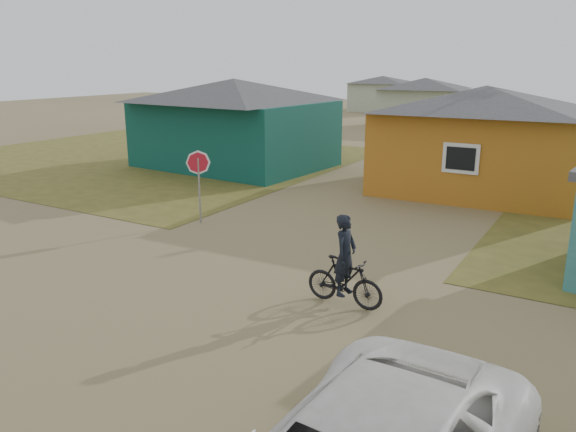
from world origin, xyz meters
name	(u,v)px	position (x,y,z in m)	size (l,w,h in m)	color
ground	(185,310)	(0.00, 0.00, 0.00)	(120.00, 120.00, 0.00)	olive
grass_nw	(143,157)	(-14.00, 13.00, 0.01)	(20.00, 18.00, 0.00)	brown
house_teal	(235,122)	(-8.50, 13.50, 2.05)	(8.93, 7.08, 4.00)	#0B3C34
house_yellow	(482,137)	(2.50, 14.00, 2.00)	(7.72, 6.76, 3.90)	#B26A1B
house_pale_west	(424,102)	(-6.00, 34.00, 1.86)	(7.04, 6.15, 3.60)	#AAB49B
house_pale_north	(382,93)	(-14.00, 46.00, 1.75)	(6.28, 5.81, 3.40)	#AAB49B
stop_sign	(198,169)	(-3.71, 5.04, 1.65)	(0.70, 0.27, 2.21)	gray
cyclist	(345,273)	(2.59, 1.85, 0.68)	(1.67, 0.61, 1.87)	black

